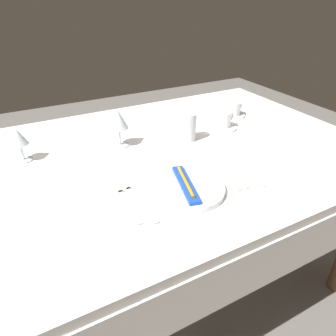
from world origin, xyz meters
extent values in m
plane|color=slate|center=(0.00, 0.00, 0.00)|extent=(6.00, 6.00, 0.00)
cube|color=white|center=(0.00, 0.00, 0.72)|extent=(1.80, 1.10, 0.04)
cube|color=white|center=(0.00, -0.55, 0.61)|extent=(1.80, 0.01, 0.18)
cube|color=white|center=(0.00, 0.55, 0.61)|extent=(1.80, 0.01, 0.18)
cylinder|color=brown|center=(0.80, 0.45, 0.35)|extent=(0.07, 0.07, 0.70)
cylinder|color=white|center=(0.01, -0.27, 0.75)|extent=(0.25, 0.25, 0.02)
cube|color=blue|center=(0.01, -0.27, 0.76)|extent=(0.09, 0.21, 0.01)
cylinder|color=orange|center=(0.01, -0.27, 0.78)|extent=(0.05, 0.17, 0.01)
cube|color=beige|center=(-0.15, -0.28, 0.74)|extent=(0.02, 0.20, 0.00)
cube|color=beige|center=(-0.15, -0.17, 0.74)|extent=(0.02, 0.04, 0.00)
cube|color=beige|center=(-0.18, -0.27, 0.74)|extent=(0.02, 0.18, 0.00)
cube|color=beige|center=(-0.18, -0.17, 0.74)|extent=(0.02, 0.04, 0.00)
cube|color=beige|center=(0.16, -0.27, 0.74)|extent=(0.02, 0.18, 0.00)
cube|color=beige|center=(0.16, -0.17, 0.74)|extent=(0.02, 0.06, 0.00)
cube|color=beige|center=(0.20, -0.27, 0.74)|extent=(0.02, 0.19, 0.00)
ellipsoid|color=beige|center=(0.20, -0.16, 0.74)|extent=(0.03, 0.04, 0.01)
cube|color=beige|center=(0.23, -0.27, 0.74)|extent=(0.02, 0.19, 0.00)
ellipsoid|color=beige|center=(0.22, -0.17, 0.74)|extent=(0.03, 0.04, 0.01)
cube|color=beige|center=(0.25, -0.28, 0.74)|extent=(0.02, 0.20, 0.00)
ellipsoid|color=beige|center=(0.25, -0.17, 0.74)|extent=(0.03, 0.04, 0.01)
cylinder|color=white|center=(0.55, 0.18, 0.74)|extent=(0.14, 0.14, 0.01)
cylinder|color=white|center=(0.55, 0.18, 0.78)|extent=(0.09, 0.09, 0.06)
torus|color=white|center=(0.59, 0.18, 0.78)|extent=(0.04, 0.01, 0.04)
cylinder|color=white|center=(0.41, 0.08, 0.74)|extent=(0.14, 0.14, 0.01)
cylinder|color=white|center=(0.41, 0.08, 0.78)|extent=(0.08, 0.08, 0.07)
torus|color=white|center=(0.45, 0.08, 0.79)|extent=(0.05, 0.01, 0.05)
cylinder|color=silver|center=(-0.06, 0.13, 0.74)|extent=(0.07, 0.07, 0.01)
cylinder|color=silver|center=(-0.06, 0.13, 0.78)|extent=(0.01, 0.01, 0.07)
cone|color=silver|center=(-0.06, 0.13, 0.86)|extent=(0.08, 0.08, 0.08)
cylinder|color=silver|center=(-0.43, 0.18, 0.74)|extent=(0.06, 0.06, 0.01)
cylinder|color=silver|center=(-0.43, 0.18, 0.78)|extent=(0.01, 0.01, 0.06)
cone|color=silver|center=(-0.43, 0.18, 0.84)|extent=(0.06, 0.06, 0.06)
cylinder|color=silver|center=(0.21, 0.04, 0.80)|extent=(0.06, 0.06, 0.12)
camera|label=1|loc=(-0.41, -0.95, 1.30)|focal=32.45mm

